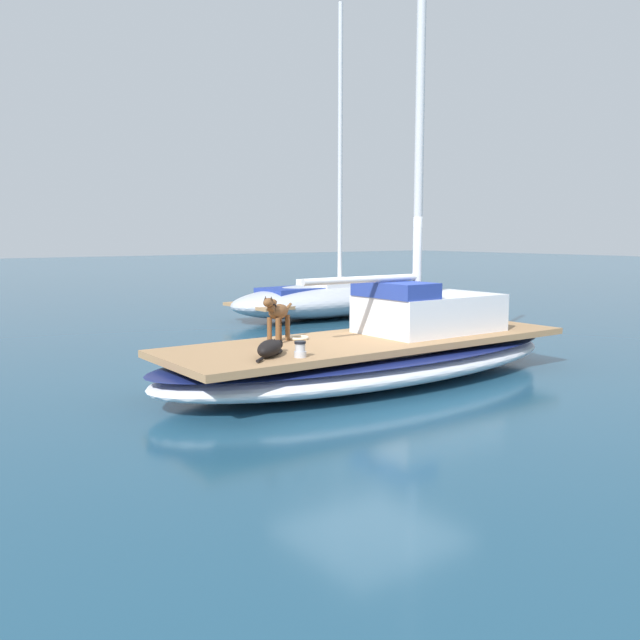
{
  "coord_description": "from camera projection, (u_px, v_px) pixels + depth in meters",
  "views": [
    {
      "loc": [
        7.78,
        -6.74,
        2.23
      ],
      "look_at": [
        0.0,
        -1.0,
        1.01
      ],
      "focal_mm": 38.28,
      "sensor_mm": 36.0,
      "label": 1
    }
  ],
  "objects": [
    {
      "name": "deck_winch",
      "position": [
        300.0,
        350.0,
        8.73
      ],
      "size": [
        0.16,
        0.16,
        0.21
      ],
      "color": "#B7B7BC",
      "rests_on": "sailboat_main"
    },
    {
      "name": "dog_brown",
      "position": [
        277.0,
        314.0,
        9.9
      ],
      "size": [
        0.59,
        0.83,
        0.7
      ],
      "color": "brown",
      "rests_on": "sailboat_main"
    },
    {
      "name": "coiled_rope",
      "position": [
        298.0,
        338.0,
        10.25
      ],
      "size": [
        0.32,
        0.32,
        0.04
      ],
      "primitive_type": "torus",
      "color": "beige",
      "rests_on": "sailboat_main"
    },
    {
      "name": "dog_black",
      "position": [
        270.0,
        348.0,
        8.8
      ],
      "size": [
        0.68,
        0.78,
        0.22
      ],
      "color": "black",
      "rests_on": "sailboat_main"
    },
    {
      "name": "mast_main",
      "position": [
        413.0,
        125.0,
        10.41
      ],
      "size": [
        0.14,
        2.27,
        7.19
      ],
      "color": "silver",
      "rests_on": "sailboat_main"
    },
    {
      "name": "cabin_house",
      "position": [
        426.0,
        311.0,
        10.98
      ],
      "size": [
        1.42,
        2.24,
        0.84
      ],
      "color": "silver",
      "rests_on": "sailboat_main"
    },
    {
      "name": "sailboat_main",
      "position": [
        373.0,
        359.0,
        10.42
      ],
      "size": [
        2.59,
        7.26,
        0.66
      ],
      "color": "white",
      "rests_on": "ground"
    },
    {
      "name": "ground_plane",
      "position": [
        372.0,
        380.0,
        10.46
      ],
      "size": [
        120.0,
        120.0,
        0.0
      ],
      "primitive_type": "plane",
      "color": "navy"
    },
    {
      "name": "moored_boat_port_side",
      "position": [
        323.0,
        298.0,
        18.34
      ],
      "size": [
        2.7,
        5.79,
        8.23
      ],
      "color": "#B2B7C1",
      "rests_on": "ground"
    }
  ]
}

